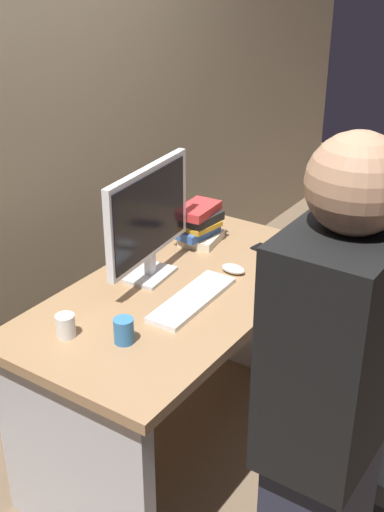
{
  "coord_description": "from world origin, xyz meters",
  "views": [
    {
      "loc": [
        -1.84,
        -1.28,
        2.0
      ],
      "look_at": [
        0.0,
        -0.05,
        0.9
      ],
      "focal_mm": 46.42,
      "sensor_mm": 36.0,
      "label": 1
    }
  ],
  "objects_px": {
    "mouse": "(233,269)",
    "cup_near_keyboard": "(124,331)",
    "cell_phone": "(268,251)",
    "office_chair": "(338,435)",
    "cup_by_monitor": "(66,326)",
    "book_stack": "(199,224)",
    "keyboard": "(193,299)",
    "monitor": "(149,217)",
    "desk": "(182,339)",
    "person_at_desk": "(327,442)"
  },
  "relations": [
    {
      "from": "book_stack",
      "to": "cell_phone",
      "type": "distance_m",
      "value": 0.32
    },
    {
      "from": "book_stack",
      "to": "desk",
      "type": "bearing_deg",
      "value": -156.14
    },
    {
      "from": "keyboard",
      "to": "cell_phone",
      "type": "xyz_separation_m",
      "value": [
        0.54,
        -0.03,
        -0.01
      ]
    },
    {
      "from": "book_stack",
      "to": "cell_phone",
      "type": "relative_size",
      "value": 1.57
    },
    {
      "from": "mouse",
      "to": "cup_near_keyboard",
      "type": "bearing_deg",
      "value": 175.55
    },
    {
      "from": "mouse",
      "to": "monitor",
      "type": "bearing_deg",
      "value": 129.78
    },
    {
      "from": "cup_by_monitor",
      "to": "book_stack",
      "type": "bearing_deg",
      "value": 2.39
    },
    {
      "from": "keyboard",
      "to": "cup_near_keyboard",
      "type": "relative_size",
      "value": 4.85
    },
    {
      "from": "desk",
      "to": "cup_by_monitor",
      "type": "bearing_deg",
      "value": 164.98
    },
    {
      "from": "mouse",
      "to": "desk",
      "type": "bearing_deg",
      "value": 154.56
    },
    {
      "from": "desk",
      "to": "cup_by_monitor",
      "type": "relative_size",
      "value": 17.61
    },
    {
      "from": "cup_by_monitor",
      "to": "book_stack",
      "type": "distance_m",
      "value": 0.88
    },
    {
      "from": "book_stack",
      "to": "office_chair",
      "type": "bearing_deg",
      "value": -117.72
    },
    {
      "from": "office_chair",
      "to": "cell_phone",
      "type": "height_order",
      "value": "office_chair"
    },
    {
      "from": "office_chair",
      "to": "cup_near_keyboard",
      "type": "height_order",
      "value": "office_chair"
    },
    {
      "from": "mouse",
      "to": "cell_phone",
      "type": "bearing_deg",
      "value": -5.68
    },
    {
      "from": "person_at_desk",
      "to": "keyboard",
      "type": "xyz_separation_m",
      "value": [
        0.52,
        0.75,
        -0.08
      ]
    },
    {
      "from": "person_at_desk",
      "to": "cup_near_keyboard",
      "type": "height_order",
      "value": "person_at_desk"
    },
    {
      "from": "monitor",
      "to": "book_stack",
      "type": "height_order",
      "value": "monitor"
    },
    {
      "from": "desk",
      "to": "book_stack",
      "type": "relative_size",
      "value": 6.29
    },
    {
      "from": "keyboard",
      "to": "cup_near_keyboard",
      "type": "bearing_deg",
      "value": 171.66
    },
    {
      "from": "office_chair",
      "to": "monitor",
      "type": "bearing_deg",
      "value": 84.37
    },
    {
      "from": "monitor",
      "to": "keyboard",
      "type": "distance_m",
      "value": 0.36
    },
    {
      "from": "keyboard",
      "to": "cup_near_keyboard",
      "type": "distance_m",
      "value": 0.35
    },
    {
      "from": "cup_near_keyboard",
      "to": "cell_phone",
      "type": "distance_m",
      "value": 0.89
    },
    {
      "from": "mouse",
      "to": "cup_by_monitor",
      "type": "relative_size",
      "value": 1.24
    },
    {
      "from": "person_at_desk",
      "to": "book_stack",
      "type": "height_order",
      "value": "person_at_desk"
    },
    {
      "from": "book_stack",
      "to": "person_at_desk",
      "type": "bearing_deg",
      "value": -133.49
    },
    {
      "from": "office_chair",
      "to": "cup_by_monitor",
      "type": "relative_size",
      "value": 11.65
    },
    {
      "from": "monitor",
      "to": "office_chair",
      "type": "bearing_deg",
      "value": -95.63
    },
    {
      "from": "office_chair",
      "to": "book_stack",
      "type": "bearing_deg",
      "value": 62.28
    },
    {
      "from": "mouse",
      "to": "cell_phone",
      "type": "relative_size",
      "value": 0.69
    },
    {
      "from": "desk",
      "to": "monitor",
      "type": "distance_m",
      "value": 0.52
    },
    {
      "from": "office_chair",
      "to": "monitor",
      "type": "distance_m",
      "value": 1.05
    },
    {
      "from": "person_at_desk",
      "to": "monitor",
      "type": "distance_m",
      "value": 1.17
    },
    {
      "from": "cup_near_keyboard",
      "to": "cup_by_monitor",
      "type": "distance_m",
      "value": 0.2
    },
    {
      "from": "person_at_desk",
      "to": "cell_phone",
      "type": "relative_size",
      "value": 11.38
    },
    {
      "from": "monitor",
      "to": "cup_near_keyboard",
      "type": "height_order",
      "value": "monitor"
    },
    {
      "from": "book_stack",
      "to": "cell_phone",
      "type": "xyz_separation_m",
      "value": [
        0.09,
        -0.3,
        -0.08
      ]
    },
    {
      "from": "monitor",
      "to": "keyboard",
      "type": "height_order",
      "value": "monitor"
    },
    {
      "from": "desk",
      "to": "cell_phone",
      "type": "height_order",
      "value": "cell_phone"
    },
    {
      "from": "monitor",
      "to": "cup_by_monitor",
      "type": "height_order",
      "value": "monitor"
    },
    {
      "from": "monitor",
      "to": "cup_by_monitor",
      "type": "relative_size",
      "value": 6.7
    },
    {
      "from": "person_at_desk",
      "to": "cup_near_keyboard",
      "type": "xyz_separation_m",
      "value": [
        0.17,
        0.79,
        -0.04
      ]
    },
    {
      "from": "desk",
      "to": "cup_near_keyboard",
      "type": "height_order",
      "value": "cup_near_keyboard"
    },
    {
      "from": "keyboard",
      "to": "cell_phone",
      "type": "distance_m",
      "value": 0.54
    },
    {
      "from": "keyboard",
      "to": "book_stack",
      "type": "relative_size",
      "value": 1.9
    },
    {
      "from": "cell_phone",
      "to": "book_stack",
      "type": "bearing_deg",
      "value": 116.15
    },
    {
      "from": "cup_by_monitor",
      "to": "cell_phone",
      "type": "relative_size",
      "value": 0.56
    },
    {
      "from": "mouse",
      "to": "cup_near_keyboard",
      "type": "relative_size",
      "value": 1.13
    }
  ]
}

